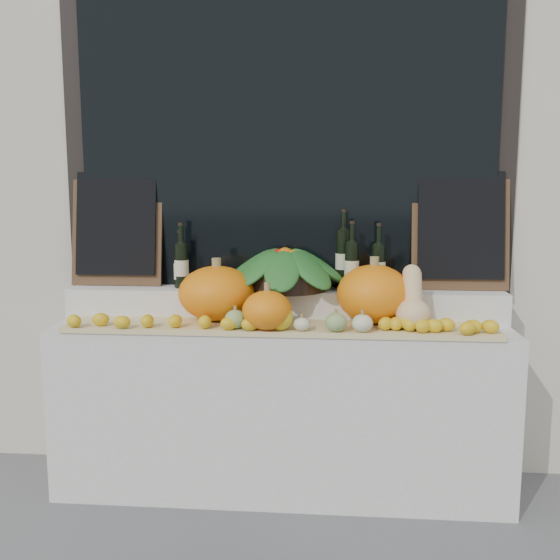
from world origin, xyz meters
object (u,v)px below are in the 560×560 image
object	(u,v)px
butternut_squash	(413,304)
pumpkin_right	(374,294)
produce_bowl	(285,269)
pumpkin_left	(217,293)
wine_bottle_tall	(343,258)

from	to	relation	value
butternut_squash	pumpkin_right	bearing A→B (deg)	149.69
butternut_squash	produce_bowl	distance (m)	0.70
butternut_squash	produce_bowl	size ratio (longest dim) A/B	0.44
pumpkin_left	wine_bottle_tall	size ratio (longest dim) A/B	0.93
butternut_squash	wine_bottle_tall	bearing A→B (deg)	132.39
produce_bowl	wine_bottle_tall	size ratio (longest dim) A/B	1.63
pumpkin_right	wine_bottle_tall	bearing A→B (deg)	120.33
pumpkin_left	wine_bottle_tall	distance (m)	0.70
butternut_squash	wine_bottle_tall	xyz separation A→B (m)	(-0.33, 0.36, 0.17)
pumpkin_right	butternut_squash	distance (m)	0.21
pumpkin_right	produce_bowl	distance (m)	0.49
produce_bowl	butternut_squash	bearing A→B (deg)	-23.58
butternut_squash	produce_bowl	xyz separation A→B (m)	(-0.63, 0.28, 0.12)
pumpkin_right	produce_bowl	bearing A→B (deg)	159.28
pumpkin_right	produce_bowl	size ratio (longest dim) A/B	0.54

